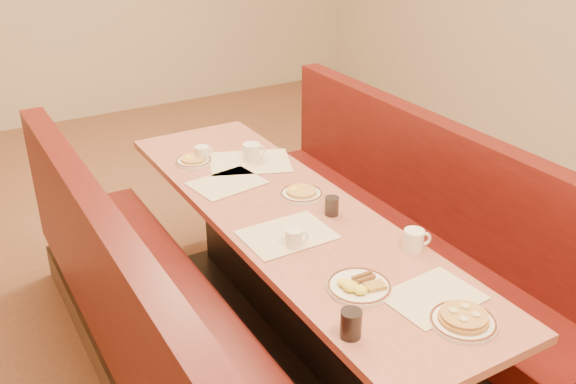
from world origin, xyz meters
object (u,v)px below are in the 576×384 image
diner_table (290,279)px  pancake_plate (463,320)px  coffee_mug_b (295,238)px  booth_left (149,327)px  eggs_plate (359,286)px  coffee_mug_a (414,240)px  soda_tumbler_near (351,324)px  soda_tumbler_mid (332,206)px  booth_right (404,243)px  coffee_mug_d (202,153)px  coffee_mug_c (252,152)px

diner_table → pancake_plate: 1.11m
diner_table → coffee_mug_b: bearing=-116.6°
booth_left → coffee_mug_b: (0.59, -0.28, 0.43)m
booth_left → eggs_plate: size_ratio=9.91×
booth_left → coffee_mug_a: booth_left is taller
soda_tumbler_near → soda_tumbler_mid: size_ratio=1.16×
soda_tumbler_mid → booth_left: bearing=172.3°
booth_right → coffee_mug_a: booth_right is taller
booth_left → eggs_plate: 1.02m
diner_table → coffee_mug_d: 0.89m
coffee_mug_a → soda_tumbler_near: 0.65m
soda_tumbler_mid → booth_right: bearing=11.8°
coffee_mug_c → coffee_mug_d: 0.28m
diner_table → booth_left: 0.73m
booth_left → coffee_mug_a: size_ratio=20.49×
soda_tumbler_mid → diner_table: bearing=142.9°
coffee_mug_c → coffee_mug_d: (-0.23, 0.15, -0.01)m
coffee_mug_d → coffee_mug_c: bearing=-41.9°
eggs_plate → coffee_mug_d: (-0.01, 1.46, 0.03)m
booth_right → coffee_mug_a: (-0.45, -0.56, 0.44)m
pancake_plate → eggs_plate: 0.41m
diner_table → soda_tumbler_near: 1.03m
booth_left → pancake_plate: (0.84, -1.04, 0.41)m
coffee_mug_c → soda_tumbler_near: 1.57m
coffee_mug_b → coffee_mug_c: 0.94m
booth_right → eggs_plate: booth_right is taller
coffee_mug_b → booth_right: bearing=32.7°
soda_tumbler_near → coffee_mug_a: bearing=30.5°
eggs_plate → coffee_mug_b: coffee_mug_b is taller
coffee_mug_a → coffee_mug_b: (-0.42, 0.28, -0.01)m
eggs_plate → diner_table: bearing=82.4°
soda_tumbler_mid → coffee_mug_c: bearing=92.3°
eggs_plate → coffee_mug_b: bearing=96.9°
soda_tumbler_mid → soda_tumbler_near: bearing=-119.6°
soda_tumbler_near → coffee_mug_d: bearing=84.0°
pancake_plate → coffee_mug_d: (-0.21, 1.82, 0.02)m
booth_left → soda_tumbler_near: (0.45, -0.89, 0.44)m
coffee_mug_b → soda_tumbler_mid: size_ratio=1.15×
booth_left → coffee_mug_c: (0.86, 0.63, 0.44)m
coffee_mug_b → soda_tumbler_near: (-0.14, -0.61, 0.01)m
diner_table → coffee_mug_a: 0.76m
booth_right → eggs_plate: (-0.82, -0.68, 0.40)m
coffee_mug_c → soda_tumbler_near: soda_tumbler_near is taller
booth_left → coffee_mug_c: bearing=36.1°
booth_right → soda_tumbler_mid: bearing=-168.2°
coffee_mug_a → diner_table: bearing=135.1°
eggs_plate → coffee_mug_a: size_ratio=2.07×
eggs_plate → soda_tumbler_mid: soda_tumbler_mid is taller
coffee_mug_d → soda_tumbler_mid: 0.94m
coffee_mug_b → booth_left: bearing=170.1°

